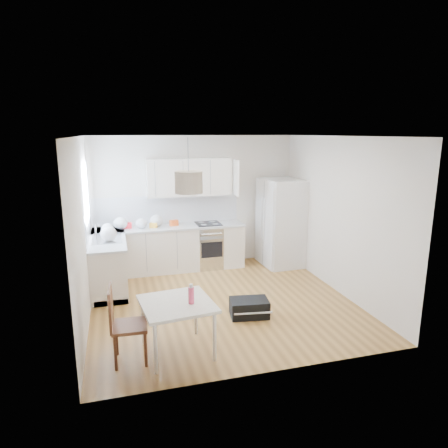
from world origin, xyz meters
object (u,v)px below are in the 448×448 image
object	(u,v)px
refrigerator	(282,222)
dining_table	(177,308)
dining_chair	(130,324)
gym_bag	(249,308)

from	to	relation	value
refrigerator	dining_table	world-z (taller)	refrigerator
dining_table	dining_chair	world-z (taller)	dining_chair
dining_table	dining_chair	xyz separation A→B (m)	(-0.59, -0.04, -0.12)
gym_bag	dining_table	bearing A→B (deg)	-140.56
refrigerator	dining_chair	xyz separation A→B (m)	(-3.27, -2.96, -0.42)
dining_table	dining_chair	bearing A→B (deg)	177.71
dining_table	gym_bag	distance (m)	1.50
refrigerator	dining_chair	world-z (taller)	refrigerator
refrigerator	gym_bag	xyz separation A→B (m)	(-1.46, -2.19, -0.78)
dining_chair	gym_bag	world-z (taller)	dining_chair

